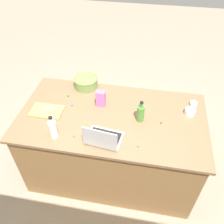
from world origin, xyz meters
name	(u,v)px	position (x,y,z in m)	size (l,w,h in m)	color
ground_plane	(112,169)	(0.00, 0.00, 0.00)	(12.00, 12.00, 0.00)	gray
island_counter	(112,145)	(0.00, 0.00, 0.45)	(1.82, 0.99, 0.90)	olive
laptop	(103,138)	(0.02, 0.34, 0.95)	(0.33, 0.27, 0.22)	#B7B7BC
mixing_bowl_large	(86,82)	(0.37, -0.42, 0.96)	(0.27, 0.27, 0.12)	#72934C
bottle_vinegar	(53,129)	(0.45, 0.35, 0.99)	(0.07, 0.07, 0.24)	white
bottle_olive	(141,113)	(-0.27, 0.01, 0.99)	(0.07, 0.07, 0.22)	#4C8C38
cutting_board	(47,111)	(0.65, 0.06, 0.91)	(0.32, 0.20, 0.02)	tan
butter_stick_left	(50,109)	(0.61, 0.06, 0.94)	(0.11, 0.04, 0.04)	#F4E58C
ramekin_small	(190,112)	(-0.74, -0.17, 0.93)	(0.10, 0.10, 0.05)	white
ramekin_medium	(194,104)	(-0.79, -0.30, 0.92)	(0.07, 0.07, 0.04)	white
candy_bag	(101,98)	(0.14, -0.14, 0.99)	(0.09, 0.06, 0.17)	pink
candy_0	(161,123)	(-0.47, 0.02, 0.91)	(0.02, 0.02, 0.02)	red
candy_1	(72,105)	(0.43, -0.07, 0.91)	(0.02, 0.02, 0.02)	blue
candy_2	(74,136)	(0.28, 0.33, 0.91)	(0.01, 0.01, 0.01)	orange
candy_4	(68,95)	(0.51, -0.21, 0.91)	(0.02, 0.02, 0.02)	green
candy_5	(138,146)	(-0.29, 0.34, 0.91)	(0.01, 0.01, 0.01)	green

